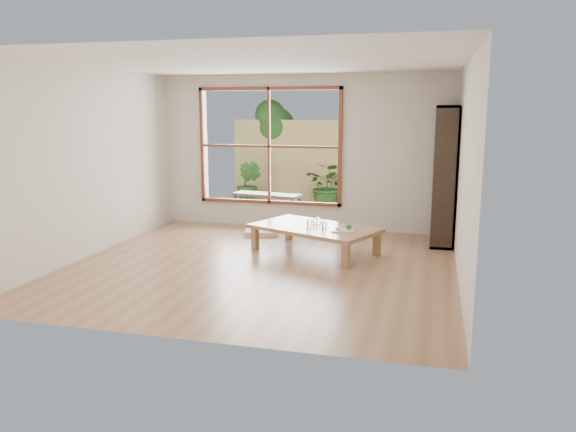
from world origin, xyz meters
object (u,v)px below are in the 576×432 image
food_tray (344,230)px  low_table (315,229)px  bookshelf (444,175)px  garden_bench (267,197)px

food_tray → low_table: bearing=148.7°
bookshelf → garden_bench: bookshelf is taller
low_table → food_tray: (0.45, -0.22, 0.07)m
food_tray → garden_bench: 3.27m
low_table → garden_bench: 2.84m
food_tray → garden_bench: (-1.90, 2.66, -0.03)m
low_table → food_tray: size_ratio=6.29×
low_table → garden_bench: bearing=144.3°
bookshelf → garden_bench: bearing=156.8°
low_table → bookshelf: bearing=54.7°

